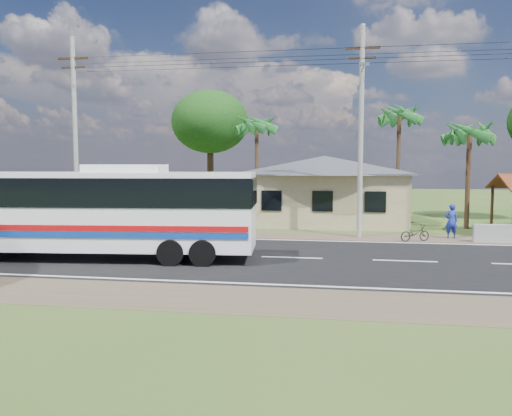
% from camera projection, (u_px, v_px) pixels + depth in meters
% --- Properties ---
extents(ground, '(120.00, 120.00, 0.00)m').
position_uv_depth(ground, '(292.00, 258.00, 20.51)').
color(ground, '#2F4C1B').
rests_on(ground, ground).
extents(road, '(120.00, 16.00, 0.03)m').
position_uv_depth(road, '(292.00, 258.00, 20.51)').
color(road, black).
rests_on(road, ground).
extents(house, '(12.40, 10.00, 5.00)m').
position_uv_depth(house, '(324.00, 183.00, 32.91)').
color(house, tan).
rests_on(house, ground).
extents(utility_poles, '(32.80, 2.22, 11.00)m').
position_uv_depth(utility_poles, '(354.00, 127.00, 25.96)').
color(utility_poles, '#9E9E99').
rests_on(utility_poles, ground).
extents(palm_near, '(2.80, 2.80, 6.70)m').
position_uv_depth(palm_near, '(470.00, 133.00, 29.34)').
color(palm_near, '#47301E').
rests_on(palm_near, ground).
extents(palm_mid, '(2.80, 2.80, 8.20)m').
position_uv_depth(palm_mid, '(399.00, 116.00, 34.18)').
color(palm_mid, '#47301E').
rests_on(palm_mid, ground).
extents(palm_far, '(2.80, 2.80, 7.70)m').
position_uv_depth(palm_far, '(257.00, 125.00, 36.29)').
color(palm_far, '#47301E').
rests_on(palm_far, ground).
extents(tree_behind_house, '(6.00, 6.00, 9.61)m').
position_uv_depth(tree_behind_house, '(210.00, 122.00, 38.85)').
color(tree_behind_house, '#47301E').
rests_on(tree_behind_house, ground).
extents(coach_bus, '(12.56, 3.78, 3.84)m').
position_uv_depth(coach_bus, '(102.00, 205.00, 20.10)').
color(coach_bus, white).
rests_on(coach_bus, ground).
extents(motorcycle, '(1.65, 1.11, 0.82)m').
position_uv_depth(motorcycle, '(415.00, 233.00, 24.91)').
color(motorcycle, black).
rests_on(motorcycle, ground).
extents(person, '(0.70, 0.49, 1.81)m').
position_uv_depth(person, '(451.00, 221.00, 25.86)').
color(person, navy).
rests_on(person, ground).
extents(small_car, '(2.45, 3.82, 1.21)m').
position_uv_depth(small_car, '(29.00, 226.00, 26.14)').
color(small_car, '#2F2F32').
rests_on(small_car, ground).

